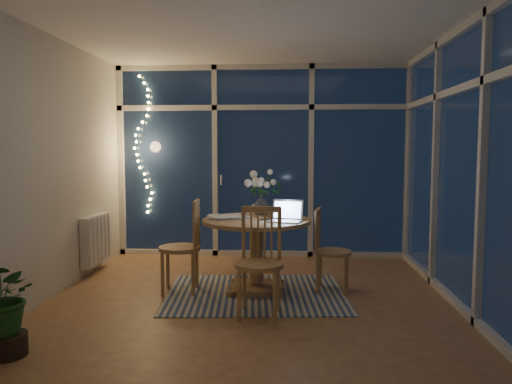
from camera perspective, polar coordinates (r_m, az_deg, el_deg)
floor at (r=5.07m, az=-0.41°, el=-11.97°), size 4.00×4.00×0.00m
ceiling at (r=4.97m, az=-0.43°, el=18.02°), size 4.00×4.00×0.00m
wall_back at (r=6.85m, az=0.80°, el=3.51°), size 4.00×0.04×2.60m
wall_front at (r=2.86m, az=-3.35°, el=1.35°), size 4.00×0.04×2.60m
wall_left at (r=5.38m, az=-22.21°, el=2.72°), size 0.04×4.00×2.60m
wall_right at (r=5.11m, az=22.58°, el=2.60°), size 0.04×4.00×2.60m
window_wall_back at (r=6.81m, az=0.79°, el=3.51°), size 4.00×0.10×2.60m
window_wall_right at (r=5.10m, az=22.15°, el=2.61°), size 0.10×4.00×2.60m
radiator at (r=6.27m, az=-17.83°, el=-5.15°), size 0.10×0.70×0.58m
fairy_lights at (r=7.01m, az=-12.90°, el=5.26°), size 0.24×0.10×1.85m
garden_patio at (r=9.96m, az=4.58°, el=-3.88°), size 12.00×6.00×0.10m
garden_fence at (r=10.36m, az=1.81°, el=1.82°), size 11.00×0.08×1.80m
neighbour_roof at (r=13.35m, az=3.57°, el=8.12°), size 7.00×3.00×2.20m
garden_shrubs at (r=8.38m, az=-4.18°, el=-2.04°), size 0.90×0.90×0.90m
rug at (r=5.19m, az=-0.05°, el=-11.51°), size 1.90×1.57×0.01m
dining_table at (r=5.19m, az=0.03°, el=-7.25°), size 1.19×1.19×0.76m
chair_left at (r=5.19m, az=-8.72°, el=-6.11°), size 0.48×0.48×0.97m
chair_right at (r=5.21m, az=8.75°, el=-6.59°), size 0.47×0.47×0.88m
chair_front at (r=4.40m, az=0.35°, el=-8.03°), size 0.48×0.48×0.97m
laptop at (r=4.93m, az=3.30°, el=-2.10°), size 0.37×0.34×0.23m
flower_vase at (r=5.44m, az=0.60°, el=-1.51°), size 0.22×0.22×0.21m
bowl at (r=5.27m, az=3.25°, el=-2.69°), size 0.16×0.16×0.04m
newspapers at (r=5.22m, az=-3.17°, el=-2.83°), size 0.45×0.39×0.02m
phone at (r=5.06m, az=1.05°, el=-3.16°), size 0.12×0.08×0.01m
potted_plant at (r=4.04m, az=-26.74°, el=-11.37°), size 0.65×0.61×0.76m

